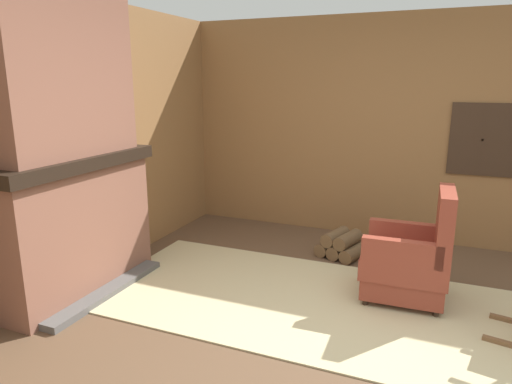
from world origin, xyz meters
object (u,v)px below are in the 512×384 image
at_px(firewood_stack, 341,245).
at_px(storage_case, 106,143).
at_px(armchair, 411,261).
at_px(oil_lamp_vase, 38,149).

distance_m(firewood_stack, storage_case, 2.63).
bearing_deg(firewood_stack, storage_case, -147.64).
height_order(armchair, storage_case, storage_case).
bearing_deg(storage_case, firewood_stack, 32.36).
xyz_separation_m(armchair, firewood_stack, (-0.75, 0.78, -0.23)).
distance_m(armchair, storage_case, 2.94).
bearing_deg(oil_lamp_vase, firewood_stack, 45.65).
bearing_deg(firewood_stack, oil_lamp_vase, -134.35).
height_order(oil_lamp_vase, storage_case, oil_lamp_vase).
bearing_deg(armchair, oil_lamp_vase, 22.63).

